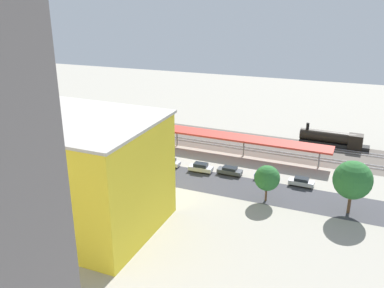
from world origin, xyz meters
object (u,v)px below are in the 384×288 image
at_px(parked_car_4, 169,163).
at_px(traffic_light, 57,130).
at_px(box_truck_0, 35,159).
at_px(box_truck_1, 74,165).
at_px(parked_car_3, 201,168).
at_px(parked_car_2, 230,171).
at_px(street_tree_3, 353,180).
at_px(locomotive, 335,140).
at_px(parked_car_0, 301,182).
at_px(construction_building, 45,168).
at_px(platform_canopy_near, 209,134).
at_px(parked_car_5, 142,160).
at_px(parked_car_1, 266,176).
at_px(street_tree_1, 117,158).
at_px(street_tree_2, 267,178).

xyz_separation_m(parked_car_4, traffic_light, (27.21, -1.22, 3.55)).
bearing_deg(box_truck_0, box_truck_1, -177.67).
height_order(parked_car_3, traffic_light, traffic_light).
xyz_separation_m(parked_car_2, street_tree_3, (-21.77, 8.24, 5.14)).
distance_m(locomotive, parked_car_0, 23.58).
xyz_separation_m(parked_car_0, construction_building, (37.06, 23.64, 7.60)).
height_order(platform_canopy_near, parked_car_0, platform_canopy_near).
height_order(parked_car_5, traffic_light, traffic_light).
height_order(parked_car_0, box_truck_0, box_truck_0).
distance_m(locomotive, traffic_light, 62.39).
relative_size(platform_canopy_near, parked_car_4, 11.65).
relative_size(platform_canopy_near, parked_car_5, 11.30).
height_order(parked_car_1, parked_car_5, parked_car_5).
bearing_deg(box_truck_1, traffic_light, -43.18).
height_order(platform_canopy_near, parked_car_1, platform_canopy_near).
height_order(parked_car_0, box_truck_1, box_truck_1).
distance_m(locomotive, parked_car_3, 33.55).
bearing_deg(construction_building, box_truck_1, -65.57).
height_order(parked_car_4, parked_car_5, parked_car_5).
bearing_deg(parked_car_1, traffic_light, -1.54).
relative_size(parked_car_4, box_truck_0, 0.47).
bearing_deg(parked_car_1, locomotive, -117.91).
height_order(parked_car_3, parked_car_5, parked_car_3).
distance_m(parked_car_5, street_tree_3, 41.10).
bearing_deg(platform_canopy_near, parked_car_4, 64.33).
xyz_separation_m(parked_car_2, parked_car_3, (5.74, 0.57, 0.09)).
relative_size(parked_car_5, street_tree_1, 0.70).
distance_m(construction_building, street_tree_1, 16.20).
bearing_deg(traffic_light, locomotive, -160.33).
relative_size(locomotive, parked_car_3, 3.22).
relative_size(street_tree_1, traffic_light, 1.04).
height_order(street_tree_1, street_tree_2, street_tree_1).
bearing_deg(box_truck_1, locomotive, -147.19).
relative_size(platform_canopy_near, locomotive, 3.43).
bearing_deg(locomotive, street_tree_2, 71.22).
bearing_deg(street_tree_3, locomotive, -84.51).
xyz_separation_m(platform_canopy_near, traffic_light, (32.45, 9.69, 0.38)).
bearing_deg(parked_car_4, platform_canopy_near, -115.67).
relative_size(parked_car_4, construction_building, 0.13).
relative_size(locomotive, box_truck_1, 1.48).
height_order(locomotive, parked_car_1, locomotive).
xyz_separation_m(parked_car_2, traffic_light, (39.86, -1.26, 3.56)).
height_order(parked_car_2, street_tree_3, street_tree_3).
bearing_deg(box_truck_1, parked_car_3, -160.84).
height_order(parked_car_1, construction_building, construction_building).
xyz_separation_m(parked_car_1, construction_building, (30.47, 24.38, 7.60)).
bearing_deg(street_tree_3, parked_car_2, -20.72).
bearing_deg(street_tree_1, traffic_light, -26.97).
height_order(platform_canopy_near, construction_building, construction_building).
bearing_deg(street_tree_3, parked_car_5, -10.66).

